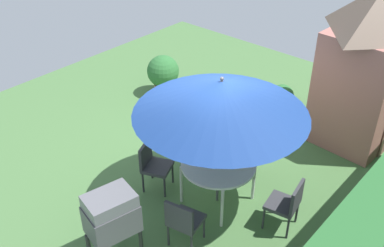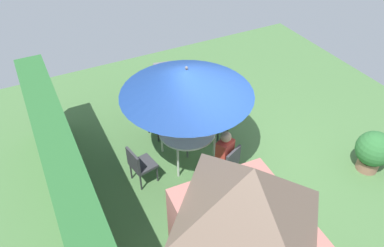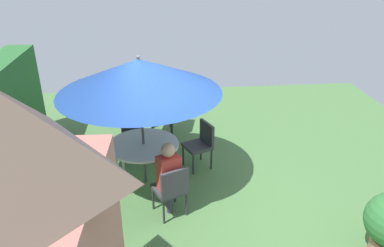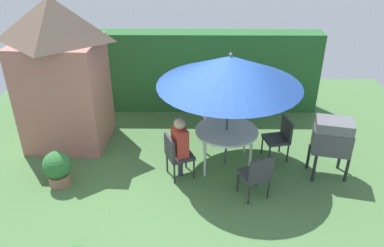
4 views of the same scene
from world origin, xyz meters
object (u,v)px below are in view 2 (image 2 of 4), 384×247
(chair_near_shed, at_px, (228,162))
(chair_toward_hedge, at_px, (157,115))
(person_in_red, at_px, (225,151))
(patio_umbrella, at_px, (187,82))
(chair_toward_house, at_px, (139,164))
(bbq_grill, at_px, (165,81))
(potted_plant_by_grill, at_px, (309,244))
(chair_far_side, at_px, (219,115))
(potted_plant_by_shed, at_px, (373,150))
(patio_table, at_px, (187,133))

(chair_near_shed, height_order, chair_toward_hedge, same)
(person_in_red, bearing_deg, chair_near_shed, -156.14)
(patio_umbrella, bearing_deg, chair_toward_house, 100.26)
(patio_umbrella, distance_m, bbq_grill, 2.30)
(potted_plant_by_grill, xyz_separation_m, person_in_red, (2.27, 0.32, 0.41))
(chair_far_side, relative_size, potted_plant_by_shed, 0.93)
(chair_toward_hedge, xyz_separation_m, chair_toward_house, (-1.34, 0.96, 0.00))
(chair_near_shed, relative_size, chair_toward_house, 1.00)
(chair_toward_hedge, bearing_deg, chair_toward_house, 144.36)
(bbq_grill, height_order, potted_plant_by_shed, bbq_grill)
(chair_near_shed, xyz_separation_m, potted_plant_by_grill, (-2.19, -0.28, -0.14))
(bbq_grill, relative_size, chair_toward_hedge, 1.33)
(chair_toward_hedge, height_order, potted_plant_by_shed, potted_plant_by_shed)
(chair_toward_hedge, bearing_deg, potted_plant_by_shed, -131.95)
(chair_toward_house, bearing_deg, chair_toward_hedge, -35.64)
(chair_near_shed, relative_size, chair_far_side, 1.00)
(potted_plant_by_shed, height_order, potted_plant_by_grill, potted_plant_by_shed)
(chair_toward_hedge, bearing_deg, chair_far_side, -116.54)
(bbq_grill, distance_m, potted_plant_by_shed, 5.05)
(patio_umbrella, xyz_separation_m, chair_toward_hedge, (1.12, 0.24, -1.50))
(patio_table, xyz_separation_m, chair_far_side, (0.46, -1.07, -0.21))
(chair_far_side, xyz_separation_m, potted_plant_by_grill, (-3.63, 0.35, -0.14))
(bbq_grill, bearing_deg, potted_plant_by_grill, -175.89)
(chair_toward_house, distance_m, person_in_red, 1.76)
(patio_umbrella, xyz_separation_m, chair_far_side, (0.46, -1.07, -1.50))
(chair_toward_hedge, height_order, chair_toward_house, same)
(patio_table, bearing_deg, chair_far_side, -66.65)
(potted_plant_by_shed, bearing_deg, chair_far_side, 41.53)
(chair_near_shed, xyz_separation_m, potted_plant_by_shed, (-1.13, -2.91, 0.02))
(chair_toward_hedge, relative_size, potted_plant_by_grill, 1.28)
(potted_plant_by_shed, distance_m, person_in_red, 3.19)
(chair_toward_house, bearing_deg, patio_umbrella, -79.74)
(potted_plant_by_grill, bearing_deg, potted_plant_by_shed, -68.01)
(chair_far_side, bearing_deg, person_in_red, 153.83)
(chair_near_shed, bearing_deg, chair_far_side, -23.78)
(chair_far_side, bearing_deg, chair_toward_hedge, 63.46)
(bbq_grill, xyz_separation_m, chair_toward_hedge, (-0.83, 0.59, -0.33))
(chair_near_shed, bearing_deg, person_in_red, 23.86)
(bbq_grill, height_order, potted_plant_by_grill, bbq_grill)
(person_in_red, bearing_deg, bbq_grill, 1.00)
(chair_toward_hedge, xyz_separation_m, person_in_red, (-2.02, -0.64, 0.26))
(bbq_grill, relative_size, chair_far_side, 1.33)
(chair_far_side, xyz_separation_m, chair_toward_hedge, (0.66, 1.31, 0.00))
(chair_toward_house, xyz_separation_m, potted_plant_by_grill, (-2.95, -1.92, -0.14))
(patio_table, xyz_separation_m, chair_toward_house, (-0.22, 1.20, -0.21))
(chair_toward_hedge, bearing_deg, patio_umbrella, -167.76)
(patio_umbrella, bearing_deg, patio_table, 90.00)
(patio_umbrella, relative_size, person_in_red, 2.13)
(patio_table, distance_m, chair_near_shed, 1.09)
(chair_near_shed, height_order, chair_toward_house, same)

